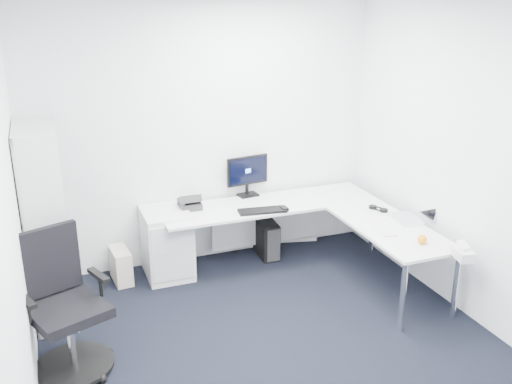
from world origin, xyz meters
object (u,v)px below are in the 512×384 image
object	(u,v)px
monitor	(248,176)
l_desk	(281,244)
laptop	(408,208)
bookshelf	(46,224)
task_chair	(67,307)

from	to	relation	value
monitor	l_desk	bearing A→B (deg)	-86.09
laptop	monitor	bearing A→B (deg)	140.82
bookshelf	laptop	bearing A→B (deg)	-11.05
bookshelf	task_chair	world-z (taller)	bookshelf
l_desk	laptop	size ratio (longest dim) A/B	6.37
bookshelf	monitor	distance (m)	2.13
l_desk	bookshelf	bearing A→B (deg)	178.68
l_desk	task_chair	xyz separation A→B (m)	(-2.09, -0.90, 0.22)
task_chair	monitor	size ratio (longest dim) A/B	2.35
task_chair	bookshelf	bearing A→B (deg)	73.82
l_desk	task_chair	bearing A→B (deg)	-156.57
l_desk	task_chair	size ratio (longest dim) A/B	2.06
task_chair	laptop	world-z (taller)	task_chair
monitor	laptop	distance (m)	1.69
l_desk	laptop	distance (m)	1.29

